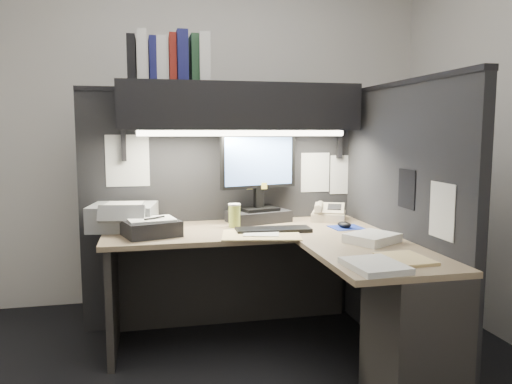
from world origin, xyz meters
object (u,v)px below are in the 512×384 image
Objects in this scene: telephone at (329,214)px; overhead_shelf at (240,107)px; printer at (123,217)px; monitor at (259,187)px; coffee_cup at (234,216)px; notebook_stack at (151,228)px; desk at (320,298)px; keyboard at (273,230)px.

overhead_shelf is at bearing -157.56° from telephone.
monitor is at bearing 14.10° from printer.
printer is at bearing 173.04° from coffee_cup.
telephone is 1.65× the size of coffee_cup.
telephone and notebook_stack have the same top height.
desk is at bearing -27.60° from notebook_stack.
overhead_shelf is 3.95× the size of printer.
notebook_stack reaches higher than keyboard.
telephone is 1.38m from printer.
desk is at bearing -24.18° from printer.
notebook_stack is at bearing -143.18° from telephone.
desk is 3.70× the size of keyboard.
printer is at bearing 168.40° from monitor.
telephone is (0.49, -0.04, -0.19)m from monitor.
monitor is at bearing 102.19° from desk.
keyboard is 0.56m from telephone.
printer reaches higher than desk.
overhead_shelf is 3.38× the size of keyboard.
coffee_cup is (-0.36, 0.62, 0.36)m from desk.
monitor is 0.52m from telephone.
desk is 0.95m from monitor.
notebook_stack is at bearing -153.70° from overhead_shelf.
monitor is 2.56× the size of telephone.
overhead_shelf reaches higher than keyboard.
desk is 0.55m from keyboard.
coffee_cup is at bearing -146.66° from telephone.
printer is 0.30m from notebook_stack.
telephone is 0.76× the size of notebook_stack.
monitor is (0.13, 0.02, -0.53)m from overhead_shelf.
monitor is at bearing 95.32° from keyboard.
telephone is 0.69m from coffee_cup.
desk is at bearing -68.21° from overhead_shelf.
telephone is (0.62, -0.02, -0.72)m from overhead_shelf.
desk is 0.80m from coffee_cup.
keyboard is at bearing -42.76° from coffee_cup.
notebook_stack is at bearing -162.98° from coffee_cup.
overhead_shelf reaches higher than notebook_stack.
telephone is at bearing 66.48° from desk.
keyboard is at bearing -103.51° from monitor.
keyboard is (-0.15, 0.43, 0.30)m from desk.
overhead_shelf is 1.02m from printer.
coffee_cup is (-0.21, 0.19, 0.06)m from keyboard.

